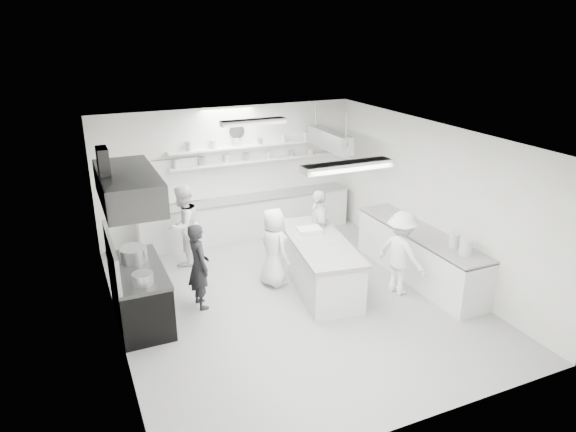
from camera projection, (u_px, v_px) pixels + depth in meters
name	position (u px, v px, depth m)	size (l,w,h in m)	color
floor	(292.00, 299.00, 9.56)	(6.00, 7.00, 0.02)	#A1A1A3
ceiling	(292.00, 136.00, 8.51)	(6.00, 7.00, 0.02)	white
wall_back	(229.00, 172.00, 12.04)	(6.00, 0.04, 3.00)	white
wall_front	(416.00, 322.00, 6.04)	(6.00, 0.04, 3.00)	white
wall_left	(111.00, 251.00, 7.90)	(0.04, 7.00, 3.00)	white
wall_right	(432.00, 200.00, 10.18)	(0.04, 7.00, 3.00)	white
stove	(140.00, 296.00, 8.76)	(0.80, 1.80, 0.90)	black
exhaust_hood	(128.00, 187.00, 8.10)	(0.85, 2.00, 0.50)	#3A3A3B
back_counter	(247.00, 217.00, 12.26)	(5.00, 0.60, 0.92)	silver
shelf_lower	(259.00, 160.00, 12.10)	(4.20, 0.26, 0.04)	silver
shelf_upper	(259.00, 145.00, 11.98)	(4.20, 0.26, 0.04)	silver
pass_through_window	(173.00, 181.00, 11.54)	(1.30, 0.04, 1.00)	black
wall_clock	(237.00, 131.00, 11.75)	(0.32, 0.32, 0.05)	silver
right_counter	(419.00, 255.00, 10.23)	(0.74, 3.30, 0.94)	silver
pot_rack	(330.00, 140.00, 11.58)	(0.30, 1.60, 0.40)	#AAABB0
light_fixture_front	(347.00, 166.00, 6.99)	(1.30, 0.25, 0.10)	silver
light_fixture_rear	(254.00, 122.00, 10.08)	(1.30, 0.25, 0.10)	silver
prep_island	(319.00, 265.00, 9.87)	(0.91, 2.45, 0.90)	silver
stove_pot	(134.00, 256.00, 8.79)	(0.44, 0.44, 0.29)	#AAABB0
cook_stove	(199.00, 266.00, 9.07)	(0.57, 0.37, 1.55)	black
cook_back	(183.00, 226.00, 10.68)	(0.82, 0.64, 1.69)	white
cook_island_left	(274.00, 247.00, 9.86)	(0.75, 0.49, 1.53)	white
cook_island_right	(319.00, 228.00, 10.66)	(0.95, 0.39, 1.61)	white
cook_right	(401.00, 253.00, 9.53)	(1.03, 0.59, 1.59)	white
bowl_island_a	(317.00, 229.00, 10.24)	(0.28, 0.28, 0.07)	#AAABB0
bowl_island_b	(330.00, 243.00, 9.62)	(0.19, 0.19, 0.06)	silver
bowl_right	(396.00, 218.00, 10.74)	(0.25, 0.25, 0.06)	silver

